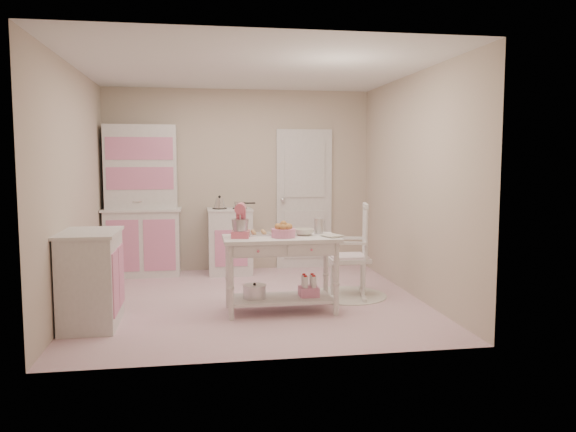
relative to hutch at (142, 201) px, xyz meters
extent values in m
plane|color=#C57B91|center=(1.36, -1.66, -1.04)|extent=(3.80, 3.80, 0.00)
cube|color=white|center=(1.36, -1.66, 1.56)|extent=(3.80, 3.80, 0.04)
cube|color=beige|center=(1.36, 0.24, 0.26)|extent=(3.80, 0.04, 2.60)
cube|color=beige|center=(1.36, -3.56, 0.26)|extent=(3.80, 0.04, 2.60)
cube|color=beige|center=(-0.54, -1.66, 0.26)|extent=(0.04, 3.80, 2.60)
cube|color=beige|center=(3.26, -1.66, 0.26)|extent=(0.04, 3.80, 2.60)
cube|color=white|center=(2.31, 0.21, -0.02)|extent=(0.82, 0.05, 2.04)
cube|color=white|center=(0.00, 0.00, 0.00)|extent=(1.06, 0.50, 2.08)
cube|color=white|center=(1.20, -0.05, -0.58)|extent=(0.62, 0.57, 0.92)
cube|color=white|center=(-0.27, -2.35, -0.58)|extent=(0.54, 0.84, 0.92)
cylinder|color=white|center=(2.49, -1.61, -1.03)|extent=(0.92, 0.92, 0.01)
cube|color=white|center=(2.49, -1.61, -0.49)|extent=(0.63, 0.81, 1.10)
cube|color=white|center=(1.61, -2.15, -0.64)|extent=(1.20, 0.60, 0.80)
cube|color=#E9627C|center=(1.19, -2.13, -0.07)|extent=(0.24, 0.31, 0.34)
cube|color=silver|center=(1.46, -1.97, -0.23)|extent=(0.34, 0.24, 0.02)
cylinder|color=pink|center=(1.63, -2.20, -0.19)|extent=(0.25, 0.25, 0.09)
imported|color=silver|center=(1.87, -2.07, -0.21)|extent=(0.22, 0.22, 0.07)
cylinder|color=silver|center=(2.05, -1.99, -0.16)|extent=(0.10, 0.10, 0.17)
imported|color=silver|center=(2.06, -2.27, -0.23)|extent=(0.24, 0.27, 0.02)
camera|label=1|loc=(0.76, -7.90, 0.57)|focal=35.00mm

